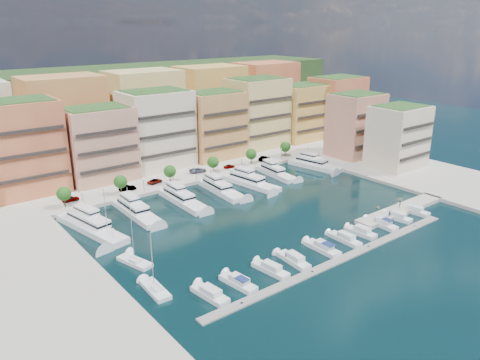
{
  "coord_description": "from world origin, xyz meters",
  "views": [
    {
      "loc": [
        -74.34,
        -86.49,
        47.74
      ],
      "look_at": [
        1.52,
        10.93,
        6.0
      ],
      "focal_mm": 35.0,
      "sensor_mm": 36.0,
      "label": 1
    }
  ],
  "objects_px": {
    "lamppost_3": "(242,161)",
    "lamppost_0": "(82,196)",
    "tree_2": "(170,171)",
    "cruiser_0": "(210,294)",
    "tree_0": "(64,194)",
    "lamppost_1": "(144,183)",
    "car_2": "(155,181)",
    "yacht_5": "(275,172)",
    "sailboat_2": "(110,238)",
    "yacht_2": "(182,198)",
    "tender_3": "(400,199)",
    "yacht_0": "(89,225)",
    "car_1": "(127,188)",
    "cruiser_2": "(271,270)",
    "cruiser_1": "(238,283)",
    "car_0": "(71,199)",
    "person_1": "(399,204)",
    "tree_4": "(251,154)",
    "cruiser_5": "(345,239)",
    "person_0": "(389,213)",
    "cruiser_7": "(382,224)",
    "tender_1": "(378,207)",
    "cruiser_9": "(414,211)",
    "cruiser_8": "(397,217)",
    "car_5": "(264,158)",
    "cruiser_3": "(294,260)",
    "yacht_1": "(136,211)",
    "lamppost_4": "(281,152)",
    "cruiser_6": "(361,232)",
    "tree_5": "(285,147)",
    "tree_3": "(213,162)",
    "tree_1": "(120,182)",
    "yacht_3": "(220,188)",
    "cruiser_4": "(323,248)",
    "sailboat_0": "(155,290)",
    "yacht_4": "(249,182)"
  },
  "relations": [
    {
      "from": "lamppost_3",
      "to": "lamppost_0",
      "type": "bearing_deg",
      "value": 180.0
    },
    {
      "from": "tree_2",
      "to": "cruiser_0",
      "type": "xyz_separation_m",
      "value": [
        -25.06,
        -58.09,
        -4.2
      ]
    },
    {
      "from": "tree_0",
      "to": "lamppost_1",
      "type": "height_order",
      "value": "tree_0"
    },
    {
      "from": "lamppost_3",
      "to": "car_2",
      "type": "xyz_separation_m",
      "value": [
        -29.82,
        4.94,
        -2.14
      ]
    },
    {
      "from": "yacht_5",
      "to": "sailboat_2",
      "type": "relative_size",
      "value": 1.28
    },
    {
      "from": "yacht_2",
      "to": "tender_3",
      "type": "distance_m",
      "value": 61.5
    },
    {
      "from": "yacht_0",
      "to": "car_1",
      "type": "relative_size",
      "value": 5.11
    },
    {
      "from": "lamppost_0",
      "to": "yacht_0",
      "type": "xyz_separation_m",
      "value": [
        -3.5,
        -13.62,
        -2.62
      ]
    },
    {
      "from": "lamppost_3",
      "to": "cruiser_2",
      "type": "height_order",
      "value": "lamppost_3"
    },
    {
      "from": "car_2",
      "to": "cruiser_1",
      "type": "bearing_deg",
      "value": 151.66
    },
    {
      "from": "car_0",
      "to": "person_1",
      "type": "height_order",
      "value": "person_1"
    },
    {
      "from": "tree_4",
      "to": "cruiser_5",
      "type": "xyz_separation_m",
      "value": [
        -19.62,
        -58.09,
        -4.2
      ]
    },
    {
      "from": "yacht_2",
      "to": "person_0",
      "type": "distance_m",
      "value": 55.61
    },
    {
      "from": "cruiser_7",
      "to": "person_1",
      "type": "height_order",
      "value": "person_1"
    },
    {
      "from": "lamppost_1",
      "to": "cruiser_1",
      "type": "bearing_deg",
      "value": -98.69
    },
    {
      "from": "tree_2",
      "to": "cruiser_5",
      "type": "distance_m",
      "value": 59.55
    },
    {
      "from": "tree_4",
      "to": "sailboat_2",
      "type": "relative_size",
      "value": 0.43
    },
    {
      "from": "car_2",
      "to": "person_0",
      "type": "height_order",
      "value": "person_0"
    },
    {
      "from": "tree_2",
      "to": "tender_1",
      "type": "distance_m",
      "value": 61.52
    },
    {
      "from": "yacht_2",
      "to": "cruiser_9",
      "type": "relative_size",
      "value": 2.44
    },
    {
      "from": "tree_4",
      "to": "cruiser_7",
      "type": "bearing_deg",
      "value": -95.63
    },
    {
      "from": "yacht_0",
      "to": "cruiser_8",
      "type": "xyz_separation_m",
      "value": [
        64.29,
        -42.16,
        -0.66
      ]
    },
    {
      "from": "cruiser_5",
      "to": "car_5",
      "type": "bearing_deg",
      "value": 65.97
    },
    {
      "from": "cruiser_3",
      "to": "cruiser_2",
      "type": "bearing_deg",
      "value": 180.0
    },
    {
      "from": "cruiser_7",
      "to": "person_0",
      "type": "distance_m",
      "value": 4.96
    },
    {
      "from": "tree_2",
      "to": "cruiser_7",
      "type": "xyz_separation_m",
      "value": [
        26.28,
        -58.11,
        -4.17
      ]
    },
    {
      "from": "yacht_2",
      "to": "cruiser_3",
      "type": "bearing_deg",
      "value": -89.33
    },
    {
      "from": "yacht_1",
      "to": "cruiser_5",
      "type": "distance_m",
      "value": 53.7
    },
    {
      "from": "lamppost_4",
      "to": "tender_3",
      "type": "xyz_separation_m",
      "value": [
        0.95,
        -48.31,
        -3.38
      ]
    },
    {
      "from": "yacht_1",
      "to": "cruiser_6",
      "type": "bearing_deg",
      "value": -50.05
    },
    {
      "from": "tree_2",
      "to": "person_1",
      "type": "height_order",
      "value": "tree_2"
    },
    {
      "from": "tree_5",
      "to": "cruiser_1",
      "type": "xyz_separation_m",
      "value": [
        -66.53,
        -58.11,
        -4.17
      ]
    },
    {
      "from": "tree_5",
      "to": "cruiser_0",
      "type": "xyz_separation_m",
      "value": [
        -73.06,
        -58.09,
        -4.2
      ]
    },
    {
      "from": "tree_3",
      "to": "cruiser_9",
      "type": "height_order",
      "value": "tree_3"
    },
    {
      "from": "tree_1",
      "to": "cruiser_8",
      "type": "bearing_deg",
      "value": -49.97
    },
    {
      "from": "tree_3",
      "to": "cruiser_0",
      "type": "xyz_separation_m",
      "value": [
        -41.06,
        -58.09,
        -4.2
      ]
    },
    {
      "from": "yacht_0",
      "to": "yacht_2",
      "type": "distance_m",
      "value": 27.16
    },
    {
      "from": "lamppost_1",
      "to": "cruiser_2",
      "type": "distance_m",
      "value": 55.89
    },
    {
      "from": "lamppost_3",
      "to": "cruiser_9",
      "type": "distance_m",
      "value": 57.61
    },
    {
      "from": "lamppost_1",
      "to": "yacht_2",
      "type": "xyz_separation_m",
      "value": [
        5.58,
        -11.64,
        -2.62
      ]
    },
    {
      "from": "cruiser_2",
      "to": "car_0",
      "type": "relative_size",
      "value": 1.91
    },
    {
      "from": "tree_4",
      "to": "yacht_5",
      "type": "relative_size",
      "value": 0.33
    },
    {
      "from": "sailboat_2",
      "to": "car_0",
      "type": "bearing_deg",
      "value": 89.0
    },
    {
      "from": "yacht_3",
      "to": "tree_4",
      "type": "bearing_deg",
      "value": 30.5
    },
    {
      "from": "cruiser_4",
      "to": "cruiser_5",
      "type": "relative_size",
      "value": 1.03
    },
    {
      "from": "car_2",
      "to": "car_5",
      "type": "distance_m",
      "value": 42.58
    },
    {
      "from": "cruiser_8",
      "to": "cruiser_9",
      "type": "xyz_separation_m",
      "value": [
        7.21,
        -0.01,
        -0.0
      ]
    },
    {
      "from": "cruiser_8",
      "to": "sailboat_0",
      "type": "relative_size",
      "value": 0.57
    },
    {
      "from": "yacht_4",
      "to": "sailboat_2",
      "type": "bearing_deg",
      "value": -168.75
    },
    {
      "from": "lamppost_0",
      "to": "lamppost_1",
      "type": "xyz_separation_m",
      "value": [
        18.0,
        0.0,
        0.0
      ]
    }
  ]
}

